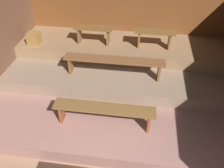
{
  "coord_description": "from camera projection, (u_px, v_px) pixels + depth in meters",
  "views": [
    {
      "loc": [
        0.49,
        -1.28,
        3.79
      ],
      "look_at": [
        -0.1,
        2.76,
        0.64
      ],
      "focal_mm": 37.58,
      "sensor_mm": 36.0,
      "label": 1
    }
  ],
  "objects": [
    {
      "name": "ground",
      "position": [
        114.0,
        115.0,
        5.35
      ],
      "size": [
        6.27,
        5.78,
        0.08
      ],
      "primitive_type": "cube",
      "color": "#956E55"
    },
    {
      "name": "wall_back",
      "position": [
        127.0,
        22.0,
        6.6
      ],
      "size": [
        6.27,
        0.06,
        2.28
      ],
      "primitive_type": "cube",
      "color": "brown",
      "rests_on": "ground"
    },
    {
      "name": "platform_lower",
      "position": [
        118.0,
        94.0,
        5.67
      ],
      "size": [
        5.47,
        3.87,
        0.3
      ],
      "primitive_type": "cube",
      "color": "#976A61",
      "rests_on": "ground"
    },
    {
      "name": "platform_middle",
      "position": [
        121.0,
        67.0,
        6.05
      ],
      "size": [
        5.47,
        2.44,
        0.3
      ],
      "primitive_type": "cube",
      "color": "#8B735D",
      "rests_on": "platform_lower"
    },
    {
      "name": "platform_upper",
      "position": [
        124.0,
        47.0,
        6.28
      ],
      "size": [
        5.47,
        1.39,
        0.3
      ],
      "primitive_type": "cube",
      "color": "#916D4C",
      "rests_on": "platform_middle"
    },
    {
      "name": "bench_lower_center",
      "position": [
        104.0,
        111.0,
        4.48
      ],
      "size": [
        1.96,
        0.3,
        0.44
      ],
      "color": "brown",
      "rests_on": "platform_lower"
    },
    {
      "name": "bench_middle_center",
      "position": [
        114.0,
        62.0,
        5.29
      ],
      "size": [
        2.29,
        0.3,
        0.44
      ],
      "color": "brown",
      "rests_on": "platform_middle"
    },
    {
      "name": "bench_upper_left",
      "position": [
        93.0,
        32.0,
        5.96
      ],
      "size": [
        0.99,
        0.3,
        0.44
      ],
      "color": "brown",
      "rests_on": "platform_upper"
    },
    {
      "name": "bench_upper_right",
      "position": [
        155.0,
        36.0,
        5.79
      ],
      "size": [
        0.99,
        0.3,
        0.44
      ],
      "color": "brown",
      "rests_on": "platform_upper"
    },
    {
      "name": "wooden_crate_upper",
      "position": [
        34.0,
        38.0,
        6.05
      ],
      "size": [
        0.3,
        0.3,
        0.3
      ],
      "primitive_type": "cube",
      "color": "olive",
      "rests_on": "platform_upper"
    }
  ]
}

